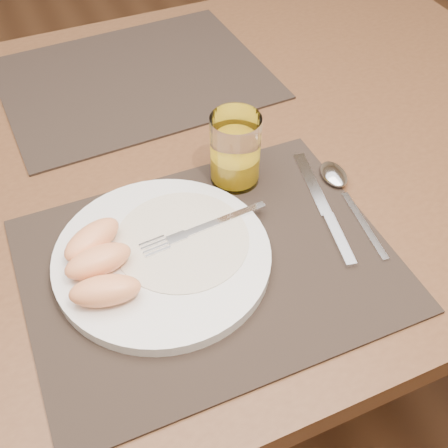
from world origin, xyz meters
TOP-DOWN VIEW (x-y plane):
  - ground at (0.00, 0.00)m, footprint 5.00×5.00m
  - table at (0.00, 0.00)m, footprint 1.40×0.90m
  - placemat_near at (-0.02, -0.22)m, footprint 0.45×0.35m
  - placemat_far at (0.02, 0.22)m, footprint 0.46×0.37m
  - plate at (-0.07, -0.19)m, footprint 0.27×0.27m
  - plate_dressing at (-0.04, -0.18)m, footprint 0.17×0.17m
  - fork at (-0.02, -0.18)m, footprint 0.18×0.03m
  - knife at (0.16, -0.21)m, footprint 0.06×0.22m
  - spoon at (0.20, -0.16)m, footprint 0.05×0.19m
  - juice_glass at (0.08, -0.09)m, footprint 0.07×0.07m
  - grapefruit_wedges at (-0.15, -0.19)m, footprint 0.10×0.15m

SIDE VIEW (x-z plane):
  - ground at x=0.00m, z-range 0.00..0.00m
  - table at x=0.00m, z-range 0.29..1.04m
  - placemat_near at x=-0.02m, z-range 0.75..0.75m
  - placemat_far at x=0.02m, z-range 0.75..0.75m
  - knife at x=0.16m, z-range 0.75..0.76m
  - spoon at x=0.20m, z-range 0.75..0.77m
  - plate at x=-0.07m, z-range 0.75..0.77m
  - plate_dressing at x=-0.04m, z-range 0.77..0.77m
  - fork at x=-0.02m, z-range 0.77..0.77m
  - grapefruit_wedges at x=-0.15m, z-range 0.77..0.80m
  - juice_glass at x=0.08m, z-range 0.75..0.85m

